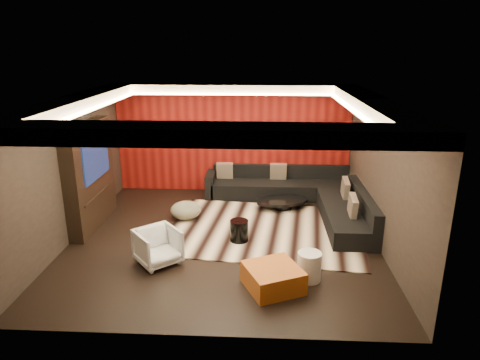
# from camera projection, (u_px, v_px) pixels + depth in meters

# --- Properties ---
(floor) EXTENTS (6.00, 6.00, 0.02)m
(floor) POSITION_uv_depth(u_px,v_px,m) (224.00, 239.00, 8.59)
(floor) COLOR black
(floor) RESTS_ON ground
(ceiling) EXTENTS (6.00, 6.00, 0.02)m
(ceiling) POSITION_uv_depth(u_px,v_px,m) (222.00, 97.00, 7.72)
(ceiling) COLOR silver
(ceiling) RESTS_ON ground
(wall_back) EXTENTS (6.00, 0.02, 2.80)m
(wall_back) POSITION_uv_depth(u_px,v_px,m) (233.00, 138.00, 11.02)
(wall_back) COLOR black
(wall_back) RESTS_ON ground
(wall_left) EXTENTS (0.02, 6.00, 2.80)m
(wall_left) POSITION_uv_depth(u_px,v_px,m) (69.00, 170.00, 8.30)
(wall_left) COLOR black
(wall_left) RESTS_ON ground
(wall_right) EXTENTS (0.02, 6.00, 2.80)m
(wall_right) POSITION_uv_depth(u_px,v_px,m) (383.00, 174.00, 8.01)
(wall_right) COLOR black
(wall_right) RESTS_ON ground
(red_feature_wall) EXTENTS (5.98, 0.05, 2.78)m
(red_feature_wall) POSITION_uv_depth(u_px,v_px,m) (233.00, 139.00, 10.98)
(red_feature_wall) COLOR #6B0C0A
(red_feature_wall) RESTS_ON ground
(soffit_back) EXTENTS (6.00, 0.60, 0.22)m
(soffit_back) POSITION_uv_depth(u_px,v_px,m) (232.00, 89.00, 10.33)
(soffit_back) COLOR silver
(soffit_back) RESTS_ON ground
(soffit_front) EXTENTS (6.00, 0.60, 0.22)m
(soffit_front) POSITION_uv_depth(u_px,v_px,m) (202.00, 134.00, 5.19)
(soffit_front) COLOR silver
(soffit_front) RESTS_ON ground
(soffit_left) EXTENTS (0.60, 4.80, 0.22)m
(soffit_left) POSITION_uv_depth(u_px,v_px,m) (76.00, 103.00, 7.89)
(soffit_left) COLOR silver
(soffit_left) RESTS_ON ground
(soffit_right) EXTENTS (0.60, 4.80, 0.22)m
(soffit_right) POSITION_uv_depth(u_px,v_px,m) (372.00, 105.00, 7.63)
(soffit_right) COLOR silver
(soffit_right) RESTS_ON ground
(cove_back) EXTENTS (4.80, 0.08, 0.04)m
(cove_back) POSITION_uv_depth(u_px,v_px,m) (231.00, 94.00, 10.03)
(cove_back) COLOR #FFD899
(cove_back) RESTS_ON ground
(cove_front) EXTENTS (4.80, 0.08, 0.04)m
(cove_front) POSITION_uv_depth(u_px,v_px,m) (205.00, 136.00, 5.55)
(cove_front) COLOR #FFD899
(cove_front) RESTS_ON ground
(cove_left) EXTENTS (0.08, 4.80, 0.04)m
(cove_left) POSITION_uv_depth(u_px,v_px,m) (95.00, 108.00, 7.90)
(cove_left) COLOR #FFD899
(cove_left) RESTS_ON ground
(cove_right) EXTENTS (0.08, 4.80, 0.04)m
(cove_right) POSITION_uv_depth(u_px,v_px,m) (353.00, 110.00, 7.68)
(cove_right) COLOR #FFD899
(cove_right) RESTS_ON ground
(tv_surround) EXTENTS (0.30, 2.00, 2.20)m
(tv_surround) POSITION_uv_depth(u_px,v_px,m) (90.00, 175.00, 8.96)
(tv_surround) COLOR black
(tv_surround) RESTS_ON ground
(tv_screen) EXTENTS (0.04, 1.30, 0.80)m
(tv_screen) POSITION_uv_depth(u_px,v_px,m) (96.00, 159.00, 8.84)
(tv_screen) COLOR black
(tv_screen) RESTS_ON ground
(tv_shelf) EXTENTS (0.04, 1.60, 0.04)m
(tv_shelf) POSITION_uv_depth(u_px,v_px,m) (100.00, 193.00, 9.07)
(tv_shelf) COLOR black
(tv_shelf) RESTS_ON ground
(rug) EXTENTS (4.32, 3.45, 0.02)m
(rug) POSITION_uv_depth(u_px,v_px,m) (264.00, 230.00, 8.98)
(rug) COLOR beige
(rug) RESTS_ON floor
(coffee_table) EXTENTS (1.55, 1.55, 0.21)m
(coffee_table) POSITION_uv_depth(u_px,v_px,m) (282.00, 204.00, 10.11)
(coffee_table) COLOR black
(coffee_table) RESTS_ON rug
(drum_stool) EXTENTS (0.39, 0.39, 0.43)m
(drum_stool) POSITION_uv_depth(u_px,v_px,m) (239.00, 231.00, 8.39)
(drum_stool) COLOR black
(drum_stool) RESTS_ON rug
(striped_pouf) EXTENTS (0.74, 0.74, 0.38)m
(striped_pouf) POSITION_uv_depth(u_px,v_px,m) (186.00, 210.00, 9.49)
(striped_pouf) COLOR beige
(striped_pouf) RESTS_ON rug
(white_side_table) EXTENTS (0.46, 0.46, 0.49)m
(white_side_table) POSITION_uv_depth(u_px,v_px,m) (309.00, 266.00, 7.03)
(white_side_table) COLOR white
(white_side_table) RESTS_ON floor
(orange_ottoman) EXTENTS (1.07, 1.07, 0.36)m
(orange_ottoman) POSITION_uv_depth(u_px,v_px,m) (273.00, 278.00, 6.81)
(orange_ottoman) COLOR #9E4B14
(orange_ottoman) RESTS_ON floor
(armchair) EXTENTS (0.98, 0.98, 0.64)m
(armchair) POSITION_uv_depth(u_px,v_px,m) (158.00, 247.00, 7.54)
(armchair) COLOR silver
(armchair) RESTS_ON floor
(sectional_sofa) EXTENTS (3.65, 3.50, 0.75)m
(sectional_sofa) POSITION_uv_depth(u_px,v_px,m) (303.00, 196.00, 10.19)
(sectional_sofa) COLOR black
(sectional_sofa) RESTS_ON floor
(throw_pillows) EXTENTS (3.11, 2.73, 0.50)m
(throw_pillows) POSITION_uv_depth(u_px,v_px,m) (296.00, 183.00, 10.03)
(throw_pillows) COLOR beige
(throw_pillows) RESTS_ON sectional_sofa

